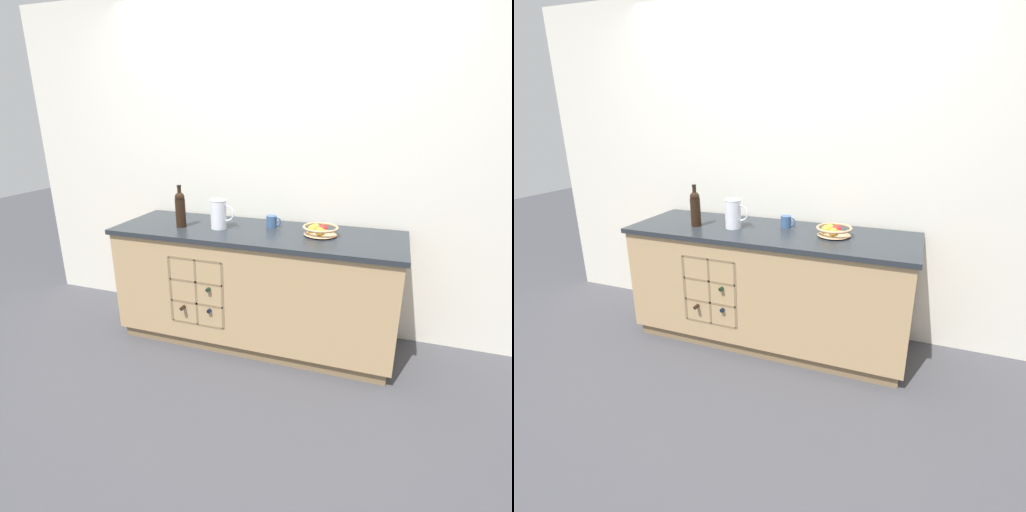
% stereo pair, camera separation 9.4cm
% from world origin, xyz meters
% --- Properties ---
extents(ground_plane, '(14.00, 14.00, 0.00)m').
position_xyz_m(ground_plane, '(0.00, 0.00, 0.00)').
color(ground_plane, '#424247').
extents(back_wall, '(4.46, 0.06, 2.55)m').
position_xyz_m(back_wall, '(0.00, 0.39, 1.27)').
color(back_wall, silver).
rests_on(back_wall, ground_plane).
extents(kitchen_island, '(2.10, 0.71, 0.89)m').
position_xyz_m(kitchen_island, '(-0.00, -0.00, 0.45)').
color(kitchen_island, olive).
rests_on(kitchen_island, ground_plane).
extents(fruit_bowl, '(0.25, 0.25, 0.08)m').
position_xyz_m(fruit_bowl, '(0.46, 0.02, 0.93)').
color(fruit_bowl, tan).
rests_on(fruit_bowl, kitchen_island).
extents(white_pitcher, '(0.18, 0.12, 0.21)m').
position_xyz_m(white_pitcher, '(-0.28, -0.03, 1.00)').
color(white_pitcher, white).
rests_on(white_pitcher, kitchen_island).
extents(ceramic_mug, '(0.11, 0.08, 0.09)m').
position_xyz_m(ceramic_mug, '(0.08, 0.13, 0.93)').
color(ceramic_mug, '#385684').
rests_on(ceramic_mug, kitchen_island).
extents(standing_wine_bottle, '(0.08, 0.08, 0.31)m').
position_xyz_m(standing_wine_bottle, '(-0.57, -0.08, 1.03)').
color(standing_wine_bottle, black).
rests_on(standing_wine_bottle, kitchen_island).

